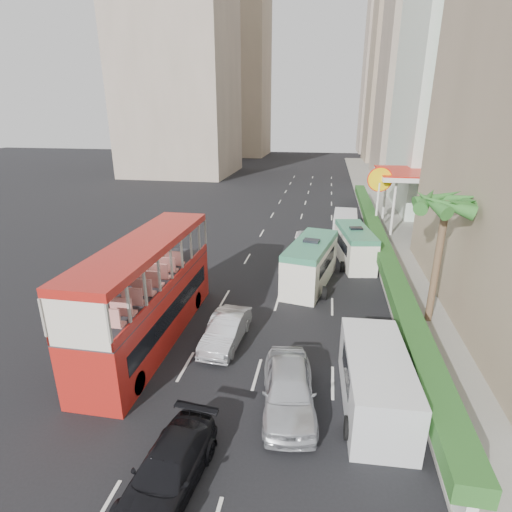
% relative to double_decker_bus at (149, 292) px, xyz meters
% --- Properties ---
extents(ground_plane, '(200.00, 200.00, 0.00)m').
position_rel_double_decker_bus_xyz_m(ground_plane, '(6.00, 0.00, -2.53)').
color(ground_plane, black).
rests_on(ground_plane, ground).
extents(double_decker_bus, '(2.50, 11.00, 5.06)m').
position_rel_double_decker_bus_xyz_m(double_decker_bus, '(0.00, 0.00, 0.00)').
color(double_decker_bus, '#AC1C15').
rests_on(double_decker_bus, ground).
extents(car_silver_lane_a, '(1.79, 4.36, 1.40)m').
position_rel_double_decker_bus_xyz_m(car_silver_lane_a, '(3.71, 0.17, -2.53)').
color(car_silver_lane_a, silver).
rests_on(car_silver_lane_a, ground).
extents(car_silver_lane_b, '(2.56, 5.06, 1.65)m').
position_rel_double_decker_bus_xyz_m(car_silver_lane_b, '(7.12, -3.77, -2.53)').
color(car_silver_lane_b, silver).
rests_on(car_silver_lane_b, ground).
extents(car_black, '(2.27, 4.64, 1.30)m').
position_rel_double_decker_bus_xyz_m(car_black, '(3.96, -7.83, -2.53)').
color(car_black, black).
rests_on(car_black, ground).
extents(van_asset, '(2.62, 5.23, 1.42)m').
position_rel_double_decker_bus_xyz_m(van_asset, '(6.89, 14.68, -2.53)').
color(van_asset, silver).
rests_on(van_asset, ground).
extents(minibus_near, '(3.40, 6.79, 2.88)m').
position_rel_double_decker_bus_xyz_m(minibus_near, '(7.33, 8.08, -1.09)').
color(minibus_near, silver).
rests_on(minibus_near, ground).
extents(minibus_far, '(2.92, 6.11, 2.60)m').
position_rel_double_decker_bus_xyz_m(minibus_far, '(10.36, 12.57, -1.23)').
color(minibus_far, silver).
rests_on(minibus_far, ground).
extents(panel_van_near, '(2.48, 5.67, 2.23)m').
position_rel_double_decker_bus_xyz_m(panel_van_near, '(10.30, -3.14, -1.41)').
color(panel_van_near, silver).
rests_on(panel_van_near, ground).
extents(panel_van_far, '(2.24, 5.13, 2.02)m').
position_rel_double_decker_bus_xyz_m(panel_van_far, '(9.91, 19.69, -1.52)').
color(panel_van_far, silver).
rests_on(panel_van_far, ground).
extents(sidewalk, '(6.00, 120.00, 0.18)m').
position_rel_double_decker_bus_xyz_m(sidewalk, '(15.00, 25.00, -2.44)').
color(sidewalk, '#99968C').
rests_on(sidewalk, ground).
extents(kerb_wall, '(0.30, 44.00, 1.00)m').
position_rel_double_decker_bus_xyz_m(kerb_wall, '(12.20, 14.00, -1.85)').
color(kerb_wall, silver).
rests_on(kerb_wall, sidewalk).
extents(hedge, '(1.10, 44.00, 0.70)m').
position_rel_double_decker_bus_xyz_m(hedge, '(12.20, 14.00, -1.00)').
color(hedge, '#2D6626').
rests_on(hedge, kerb_wall).
extents(palm_tree, '(0.36, 0.36, 6.40)m').
position_rel_double_decker_bus_xyz_m(palm_tree, '(13.80, 4.00, 0.85)').
color(palm_tree, brown).
rests_on(palm_tree, sidewalk).
extents(shell_station, '(6.50, 8.00, 5.50)m').
position_rel_double_decker_bus_xyz_m(shell_station, '(16.00, 23.00, 0.22)').
color(shell_station, silver).
rests_on(shell_station, ground).
extents(tower_mid, '(16.00, 16.00, 50.00)m').
position_rel_double_decker_bus_xyz_m(tower_mid, '(24.00, 58.00, 22.47)').
color(tower_mid, tan).
rests_on(tower_mid, ground).
extents(tower_far_a, '(14.00, 14.00, 44.00)m').
position_rel_double_decker_bus_xyz_m(tower_far_a, '(23.00, 82.00, 19.47)').
color(tower_far_a, tan).
rests_on(tower_far_a, ground).
extents(tower_far_b, '(14.00, 14.00, 40.00)m').
position_rel_double_decker_bus_xyz_m(tower_far_b, '(23.00, 104.00, 17.47)').
color(tower_far_b, tan).
rests_on(tower_far_b, ground).
extents(tower_left_a, '(18.00, 18.00, 52.00)m').
position_rel_double_decker_bus_xyz_m(tower_left_a, '(-18.00, 55.00, 23.47)').
color(tower_left_a, tan).
rests_on(tower_left_a, ground).
extents(tower_left_b, '(16.00, 16.00, 46.00)m').
position_rel_double_decker_bus_xyz_m(tower_left_b, '(-16.00, 90.00, 20.47)').
color(tower_left_b, tan).
rests_on(tower_left_b, ground).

